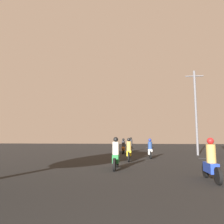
# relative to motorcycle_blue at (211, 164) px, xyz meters

# --- Properties ---
(motorcycle_blue) EXTENTS (0.60, 1.93, 1.52)m
(motorcycle_blue) POSITION_rel_motorcycle_blue_xyz_m (0.00, 0.00, 0.00)
(motorcycle_blue) COLOR black
(motorcycle_blue) RESTS_ON ground_plane
(motorcycle_green) EXTENTS (0.60, 2.06, 1.56)m
(motorcycle_green) POSITION_rel_motorcycle_blue_xyz_m (-3.66, 2.58, 0.02)
(motorcycle_green) COLOR black
(motorcycle_green) RESTS_ON ground_plane
(motorcycle_yellow) EXTENTS (0.60, 2.09, 1.53)m
(motorcycle_yellow) POSITION_rel_motorcycle_blue_xyz_m (-3.18, 6.67, 0.01)
(motorcycle_yellow) COLOR black
(motorcycle_yellow) RESTS_ON ground_plane
(motorcycle_white) EXTENTS (0.60, 1.89, 1.48)m
(motorcycle_white) POSITION_rel_motorcycle_blue_xyz_m (-1.65, 8.93, -0.00)
(motorcycle_white) COLOR black
(motorcycle_white) RESTS_ON ground_plane
(motorcycle_orange) EXTENTS (0.60, 1.85, 1.50)m
(motorcycle_orange) POSITION_rel_motorcycle_blue_xyz_m (-4.02, 13.63, -0.01)
(motorcycle_orange) COLOR black
(motorcycle_orange) RESTS_ON ground_plane
(motorcycle_black) EXTENTS (0.60, 2.05, 1.61)m
(motorcycle_black) POSITION_rel_motorcycle_blue_xyz_m (-3.37, 17.24, 0.04)
(motorcycle_black) COLOR black
(motorcycle_black) RESTS_ON ground_plane
(utility_pole_far) EXTENTS (1.60, 0.20, 7.71)m
(utility_pole_far) POSITION_rel_motorcycle_blue_xyz_m (2.70, 12.10, 3.42)
(utility_pole_far) COLOR slate
(utility_pole_far) RESTS_ON ground_plane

